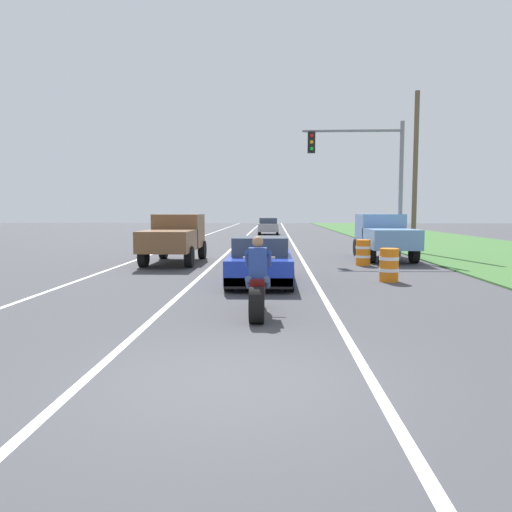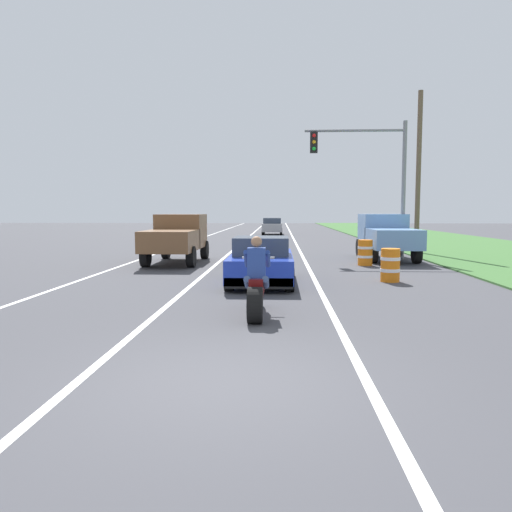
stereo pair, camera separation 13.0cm
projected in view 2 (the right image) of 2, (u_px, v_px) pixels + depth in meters
The scene contains 14 objects.
ground_plane at pixel (221, 384), 6.00m from camera, with size 160.00×160.00×0.00m, color #424247.
lane_stripe_left_solid at pixel (165, 251), 26.15m from camera, with size 0.14×120.00×0.01m, color white.
lane_stripe_right_solid at pixel (300, 251), 25.81m from camera, with size 0.14×120.00×0.01m, color white.
lane_stripe_centre_dashed at pixel (232, 251), 25.98m from camera, with size 0.14×120.00×0.01m, color white.
grass_verge_right at pixel (496, 252), 25.33m from camera, with size 10.00×120.00×0.06m, color #3D6B33.
motorcycle_with_rider at pixel (256, 287), 9.80m from camera, with size 0.70×2.21×1.62m.
sports_car_blue at pixel (261, 262), 14.43m from camera, with size 1.84×4.30×1.37m.
pickup_truck_left_lane_brown at pixel (177, 236), 20.03m from camera, with size 2.02×4.80×1.98m.
pickup_truck_right_shoulder_light_blue at pixel (387, 234), 21.42m from camera, with size 2.02×4.80×1.98m.
traffic_light_mast_near at pixel (373, 168), 21.36m from camera, with size 4.42×0.34×6.00m.
utility_pole_roadside at pixel (418, 173), 24.23m from camera, with size 0.24×0.24×7.98m, color brown.
construction_barrel_nearest at pixel (390, 265), 14.69m from camera, with size 0.58×0.58×1.00m.
construction_barrel_mid at pixel (365, 253), 19.09m from camera, with size 0.58×0.58×1.00m.
distant_car_far_ahead at pixel (272, 226), 44.11m from camera, with size 1.80×4.00×1.50m.
Camera 2 is at (0.70, -5.80, 2.12)m, focal length 34.40 mm.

